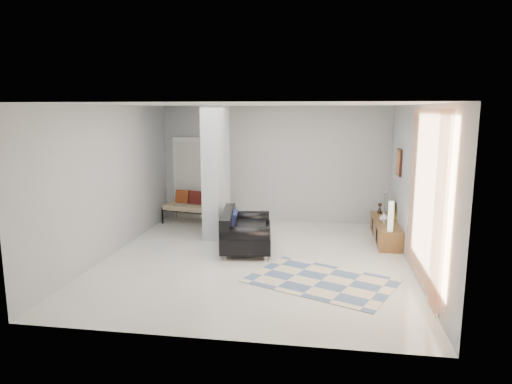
# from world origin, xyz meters

# --- Properties ---
(floor) EXTENTS (6.00, 6.00, 0.00)m
(floor) POSITION_xyz_m (0.00, 0.00, 0.00)
(floor) COLOR beige
(floor) RESTS_ON ground
(ceiling) EXTENTS (6.00, 6.00, 0.00)m
(ceiling) POSITION_xyz_m (0.00, 0.00, 2.80)
(ceiling) COLOR white
(ceiling) RESTS_ON wall_back
(wall_back) EXTENTS (6.00, 0.00, 6.00)m
(wall_back) POSITION_xyz_m (0.00, 3.00, 1.40)
(wall_back) COLOR #ADB0B1
(wall_back) RESTS_ON ground
(wall_front) EXTENTS (6.00, 0.00, 6.00)m
(wall_front) POSITION_xyz_m (0.00, -3.00, 1.40)
(wall_front) COLOR #ADB0B1
(wall_front) RESTS_ON ground
(wall_left) EXTENTS (0.00, 6.00, 6.00)m
(wall_left) POSITION_xyz_m (-2.75, 0.00, 1.40)
(wall_left) COLOR #ADB0B1
(wall_left) RESTS_ON ground
(wall_right) EXTENTS (0.00, 6.00, 6.00)m
(wall_right) POSITION_xyz_m (2.75, 0.00, 1.40)
(wall_right) COLOR #ADB0B1
(wall_right) RESTS_ON ground
(partition_column) EXTENTS (0.35, 1.20, 2.80)m
(partition_column) POSITION_xyz_m (-1.10, 1.60, 1.40)
(partition_column) COLOR silver
(partition_column) RESTS_ON floor
(hallway_door) EXTENTS (0.85, 0.06, 2.04)m
(hallway_door) POSITION_xyz_m (-2.10, 2.96, 1.02)
(hallway_door) COLOR white
(hallway_door) RESTS_ON floor
(curtain) EXTENTS (0.00, 2.55, 2.55)m
(curtain) POSITION_xyz_m (2.67, -1.15, 1.45)
(curtain) COLOR orange
(curtain) RESTS_ON wall_right
(wall_art) EXTENTS (0.04, 0.45, 0.55)m
(wall_art) POSITION_xyz_m (2.72, 1.70, 1.65)
(wall_art) COLOR #35170E
(wall_art) RESTS_ON wall_right
(media_console) EXTENTS (0.45, 1.94, 0.80)m
(media_console) POSITION_xyz_m (2.52, 1.70, 0.20)
(media_console) COLOR brown
(media_console) RESTS_ON floor
(loveseat) EXTENTS (1.13, 1.70, 0.76)m
(loveseat) POSITION_xyz_m (-0.33, 0.59, 0.35)
(loveseat) COLOR silver
(loveseat) RESTS_ON floor
(daybed) EXTENTS (1.77, 1.03, 0.77)m
(daybed) POSITION_xyz_m (-1.77, 2.48, 0.42)
(daybed) COLOR black
(daybed) RESTS_ON floor
(area_rug) EXTENTS (2.63, 2.25, 0.01)m
(area_rug) POSITION_xyz_m (1.21, -0.90, 0.01)
(area_rug) COLOR beige
(area_rug) RESTS_ON floor
(cylinder_lamp) EXTENTS (0.11, 0.11, 0.58)m
(cylinder_lamp) POSITION_xyz_m (2.50, 0.91, 0.69)
(cylinder_lamp) COLOR silver
(cylinder_lamp) RESTS_ON media_console
(bronze_figurine) EXTENTS (0.13, 0.13, 0.25)m
(bronze_figurine) POSITION_xyz_m (2.47, 2.43, 0.52)
(bronze_figurine) COLOR black
(bronze_figurine) RESTS_ON media_console
(vase) EXTENTS (0.20, 0.20, 0.20)m
(vase) POSITION_xyz_m (2.47, 1.63, 0.50)
(vase) COLOR silver
(vase) RESTS_ON media_console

